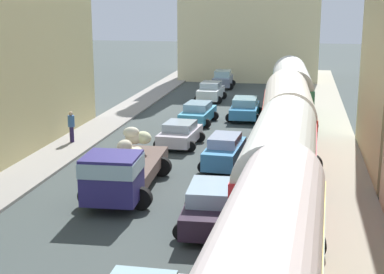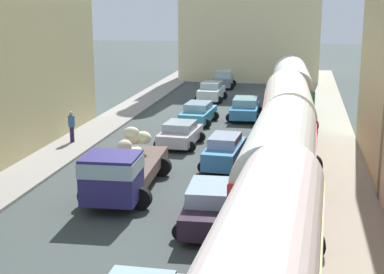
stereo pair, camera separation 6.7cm
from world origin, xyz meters
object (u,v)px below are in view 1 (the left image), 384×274
Objects in this scene: parked_bus_2 at (287,115)px; parked_bus_3 at (291,90)px; car_1 at (198,113)px; cargo_truck_0 at (123,169)px; car_0 at (180,134)px; car_6 at (225,151)px; car_3 at (223,79)px; car_2 at (211,92)px; parked_bus_1 at (281,165)px; pedestrian_1 at (71,126)px; car_5 at (210,206)px; car_7 at (245,108)px.

parked_bus_3 is (0.00, 9.00, -0.06)m from parked_bus_2.
parked_bus_2 reaches higher than car_1.
parked_bus_2 is 1.17× the size of cargo_truck_0.
car_0 is at bearing -89.47° from car_1.
car_6 is (-2.92, -2.06, -1.48)m from parked_bus_2.
car_3 is 0.91× the size of car_6.
parked_bus_2 is at bearing -74.56° from car_3.
parked_bus_2 reaches higher than car_2.
car_3 is at bearing 105.44° from parked_bus_2.
cargo_truck_0 reaches higher than car_3.
parked_bus_1 is 2.19× the size of car_1.
parked_bus_1 is 1.20× the size of cargo_truck_0.
car_3 is 23.16m from pedestrian_1.
parked_bus_3 is 2.14× the size of car_5.
car_3 reaches higher than car_0.
car_7 is at bearing 99.31° from parked_bus_1.
parked_bus_1 is at bearing -60.80° from car_0.
parked_bus_3 reaches higher than cargo_truck_0.
cargo_truck_0 is 2.04× the size of car_3.
parked_bus_1 is 9.00m from parked_bus_2.
parked_bus_2 is 2.14× the size of car_1.
parked_bus_1 is 18.00m from parked_bus_3.
car_6 is at bearing 112.79° from parked_bus_1.
car_0 is 11.78m from car_5.
car_7 is at bearing -76.06° from car_3.
car_1 is at bearing -86.89° from car_2.
car_3 is at bearing 97.90° from car_6.
parked_bus_2 is at bearing 90.00° from parked_bus_1.
car_2 is at bearing 131.96° from parked_bus_3.
parked_bus_2 is at bearing 35.17° from car_6.
car_3 is 33.19m from car_5.
cargo_truck_0 is 4.84m from car_5.
car_0 is (-5.92, -7.41, -1.52)m from parked_bus_3.
car_3 is at bearing 76.05° from pedestrian_1.
car_2 is 0.89× the size of car_7.
parked_bus_1 reaches higher than car_5.
car_7 is (-3.07, 9.76, -1.55)m from parked_bus_2.
car_3 is 25.58m from car_6.
cargo_truck_0 reaches higher than car_7.
car_7 is at bearing 70.78° from car_0.
parked_bus_3 reaches higher than car_5.
car_5 is at bearing -47.60° from pedestrian_1.
car_3 is at bearing 89.95° from car_2.
car_7 is (3.44, 16.82, -0.45)m from cargo_truck_0.
car_6 is 9.54m from pedestrian_1.
car_6 is at bearing -72.50° from car_1.
cargo_truck_0 is at bearing 163.49° from parked_bus_1.
car_1 is at bearing 128.02° from parked_bus_2.
parked_bus_1 is 7.67m from car_6.
parked_bus_1 is at bearing -75.65° from car_2.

